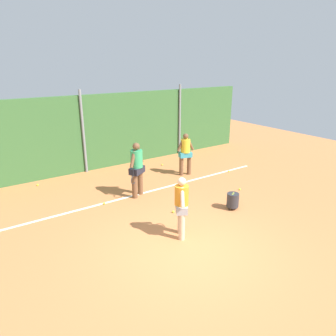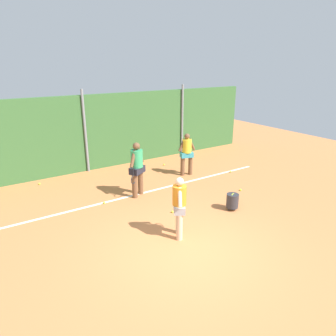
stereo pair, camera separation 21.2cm
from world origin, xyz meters
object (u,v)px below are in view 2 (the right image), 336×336
object	(u,v)px
tennis_ball_6	(230,172)
ball_hopper	(232,201)
player_midcourt	(137,167)
player_backcourt_far	(187,152)
tennis_ball_0	(104,203)
tennis_ball_8	(164,165)
tennis_ball_3	(240,190)
tennis_ball_1	(172,212)
player_foreground_near	(179,204)
tennis_ball_9	(135,177)
tennis_ball_2	(137,168)
tennis_ball_5	(39,184)

from	to	relation	value
tennis_ball_6	ball_hopper	bearing A→B (deg)	-133.24
player_midcourt	player_backcourt_far	size ratio (longest dim) A/B	1.10
tennis_ball_0	tennis_ball_8	bearing A→B (deg)	31.11
player_midcourt	tennis_ball_6	size ratio (longest dim) A/B	27.37
tennis_ball_3	player_midcourt	bearing A→B (deg)	153.18
tennis_ball_1	tennis_ball_8	bearing A→B (deg)	60.73
player_foreground_near	player_backcourt_far	size ratio (longest dim) A/B	0.97
ball_hopper	player_backcourt_far	bearing A→B (deg)	78.44
tennis_ball_1	tennis_ball_6	size ratio (longest dim) A/B	1.00
tennis_ball_1	tennis_ball_8	xyz separation A→B (m)	(2.16, 3.85, 0.00)
player_midcourt	tennis_ball_9	xyz separation A→B (m)	(0.67, 1.51, -0.98)
tennis_ball_8	tennis_ball_6	bearing A→B (deg)	-51.63
player_foreground_near	ball_hopper	size ratio (longest dim) A/B	3.10
tennis_ball_8	tennis_ball_2	bearing A→B (deg)	167.38
tennis_ball_0	tennis_ball_6	size ratio (longest dim) A/B	1.00
ball_hopper	tennis_ball_9	xyz separation A→B (m)	(-1.20, 3.98, -0.26)
tennis_ball_5	tennis_ball_9	bearing A→B (deg)	-21.75
player_midcourt	tennis_ball_2	xyz separation A→B (m)	(1.27, 2.45, -0.98)
tennis_ball_0	tennis_ball_8	size ratio (longest dim) A/B	1.00
player_midcourt	tennis_ball_6	bearing A→B (deg)	149.98
player_foreground_near	tennis_ball_6	xyz separation A→B (m)	(4.49, 2.80, -0.86)
player_midcourt	tennis_ball_9	bearing A→B (deg)	-143.74
player_foreground_near	tennis_ball_1	world-z (taller)	player_foreground_near
tennis_ball_3	tennis_ball_8	size ratio (longest dim) A/B	1.00
ball_hopper	tennis_ball_1	world-z (taller)	ball_hopper
ball_hopper	tennis_ball_2	distance (m)	4.96
tennis_ball_1	tennis_ball_6	xyz separation A→B (m)	(3.91, 1.64, 0.00)
tennis_ball_1	tennis_ball_3	bearing A→B (deg)	1.55
player_midcourt	tennis_ball_0	world-z (taller)	player_midcourt
tennis_ball_3	tennis_ball_1	bearing A→B (deg)	-178.45
player_foreground_near	tennis_ball_3	bearing A→B (deg)	-38.66
tennis_ball_6	player_backcourt_far	bearing A→B (deg)	155.37
tennis_ball_3	tennis_ball_2	bearing A→B (deg)	114.83
tennis_ball_0	tennis_ball_1	world-z (taller)	same
player_midcourt	tennis_ball_1	world-z (taller)	player_midcourt
player_foreground_near	tennis_ball_9	world-z (taller)	player_foreground_near
tennis_ball_6	tennis_ball_9	world-z (taller)	same
tennis_ball_6	tennis_ball_2	bearing A→B (deg)	139.58
ball_hopper	tennis_ball_0	distance (m)	3.95
tennis_ball_6	tennis_ball_0	bearing A→B (deg)	179.63
tennis_ball_5	tennis_ball_0	bearing A→B (deg)	-64.21
player_foreground_near	tennis_ball_2	size ratio (longest dim) A/B	24.14
tennis_ball_0	player_backcourt_far	bearing A→B (deg)	10.93
player_foreground_near	tennis_ball_9	size ratio (longest dim) A/B	24.14
player_backcourt_far	ball_hopper	xyz separation A→B (m)	(-0.65, -3.20, -0.64)
tennis_ball_9	tennis_ball_0	bearing A→B (deg)	-141.18
tennis_ball_6	tennis_ball_8	size ratio (longest dim) A/B	1.00
player_backcourt_far	tennis_ball_8	size ratio (longest dim) A/B	24.97
player_midcourt	player_backcourt_far	distance (m)	2.63
tennis_ball_1	tennis_ball_5	distance (m)	5.26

